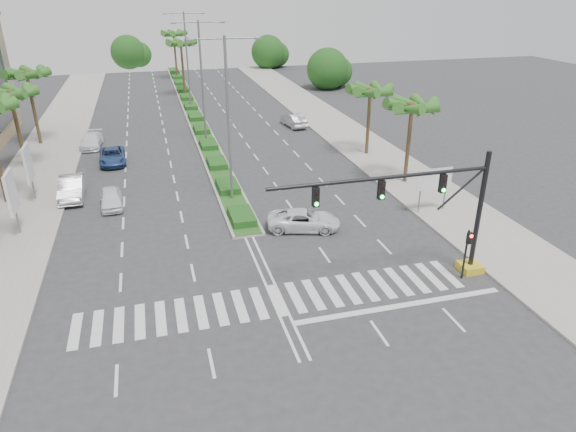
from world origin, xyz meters
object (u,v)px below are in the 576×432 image
object	(u,v)px
car_right	(294,120)
car_parked_d	(92,141)
car_parked_c	(112,156)
car_parked_a	(111,199)
car_crossing	(304,220)
car_parked_b	(72,188)

from	to	relation	value
car_right	car_parked_d	bearing A→B (deg)	-1.59
car_parked_c	car_right	xyz separation A→B (m)	(19.70, 8.35, 0.07)
car_parked_a	car_right	bearing A→B (deg)	40.35
car_parked_d	car_right	distance (m)	22.06
car_parked_a	car_crossing	world-z (taller)	car_crossing
car_parked_a	car_parked_d	size ratio (longest dim) A/B	0.84
car_parked_a	car_parked_c	xyz separation A→B (m)	(-0.27, 10.53, 0.03)
car_parked_b	car_right	bearing A→B (deg)	34.26
car_parked_a	car_parked_c	world-z (taller)	car_parked_c
car_parked_b	car_crossing	distance (m)	18.59
car_parked_b	car_parked_c	bearing A→B (deg)	69.43
car_crossing	car_parked_d	bearing A→B (deg)	48.78
car_parked_c	car_crossing	bearing A→B (deg)	-57.19
car_parked_a	car_parked_d	xyz separation A→B (m)	(-2.49, 16.42, 0.01)
car_parked_a	car_crossing	size ratio (longest dim) A/B	0.79
car_parked_a	car_right	size ratio (longest dim) A/B	0.84
car_parked_d	car_crossing	world-z (taller)	car_crossing
car_parked_c	car_right	size ratio (longest dim) A/B	1.07
car_crossing	car_parked_a	bearing A→B (deg)	75.97
car_parked_a	car_parked_b	xyz separation A→B (m)	(-2.97, 2.65, 0.17)
car_parked_c	car_crossing	world-z (taller)	car_parked_c
car_crossing	car_parked_c	bearing A→B (deg)	52.12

